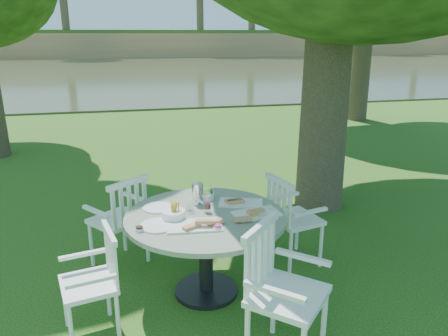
# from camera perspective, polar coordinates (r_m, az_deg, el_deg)

# --- Properties ---
(ground) EXTENTS (140.00, 140.00, 0.00)m
(ground) POSITION_cam_1_polar(r_m,az_deg,el_deg) (4.77, 0.55, -10.51)
(ground) COLOR #19400D
(ground) RESTS_ON ground
(table) EXTENTS (1.36, 1.36, 0.75)m
(table) POSITION_cam_1_polar(r_m,az_deg,el_deg) (3.77, -2.41, -8.21)
(table) COLOR black
(table) RESTS_ON ground
(chair_ne) EXTENTS (0.52, 0.54, 0.91)m
(chair_ne) POSITION_cam_1_polar(r_m,az_deg,el_deg) (4.31, 8.32, -5.99)
(chair_ne) COLOR white
(chair_ne) RESTS_ON ground
(chair_nw) EXTENTS (0.63, 0.63, 0.92)m
(chair_nw) POSITION_cam_1_polar(r_m,az_deg,el_deg) (4.32, -13.02, -6.10)
(chair_nw) COLOR white
(chair_nw) RESTS_ON ground
(chair_sw) EXTENTS (0.48, 0.50, 0.83)m
(chair_sw) POSITION_cam_1_polar(r_m,az_deg,el_deg) (3.48, -16.02, -13.28)
(chair_sw) COLOR white
(chair_sw) RESTS_ON ground
(chair_se) EXTENTS (0.69, 0.69, 0.99)m
(chair_se) POSITION_cam_1_polar(r_m,az_deg,el_deg) (3.11, 6.71, -14.64)
(chair_se) COLOR white
(chair_se) RESTS_ON ground
(tableware) EXTENTS (1.22, 0.82, 0.20)m
(tableware) POSITION_cam_1_polar(r_m,az_deg,el_deg) (3.74, -3.33, -5.36)
(tableware) COLOR white
(tableware) RESTS_ON table
(river) EXTENTS (100.00, 28.00, 0.12)m
(river) POSITION_cam_1_polar(r_m,az_deg,el_deg) (27.21, -11.03, 12.23)
(river) COLOR #333921
(river) RESTS_ON ground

